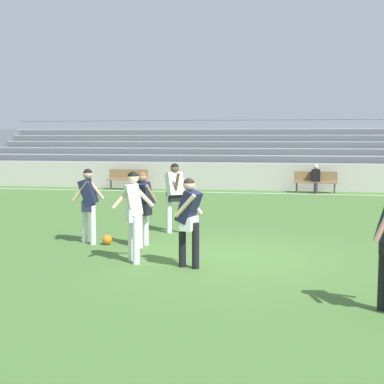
{
  "coord_description": "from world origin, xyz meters",
  "views": [
    {
      "loc": [
        1.14,
        -10.18,
        2.32
      ],
      "look_at": [
        -1.31,
        3.15,
        0.94
      ],
      "focal_mm": 49.95,
      "sensor_mm": 36.0,
      "label": 1
    }
  ],
  "objects_px": {
    "player_white_wide_left": "(133,208)",
    "soccer_ball": "(107,240)",
    "bench_near_wall_gap": "(316,180)",
    "player_dark_challenging": "(88,199)",
    "spectator_seated": "(316,176)",
    "player_white_pressing_high": "(175,191)",
    "player_dark_wide_right": "(189,215)",
    "bleacher_stand": "(201,154)",
    "bench_far_right": "(128,177)",
    "player_dark_trailing_run": "(142,202)"
  },
  "relations": [
    {
      "from": "spectator_seated",
      "to": "player_dark_wide_right",
      "type": "relative_size",
      "value": 0.75
    },
    {
      "from": "player_white_wide_left",
      "to": "bleacher_stand",
      "type": "bearing_deg",
      "value": 95.46
    },
    {
      "from": "spectator_seated",
      "to": "player_dark_trailing_run",
      "type": "relative_size",
      "value": 0.75
    },
    {
      "from": "bench_far_right",
      "to": "player_dark_challenging",
      "type": "xyz_separation_m",
      "value": [
        2.84,
        -12.04,
        0.43
      ]
    },
    {
      "from": "bleacher_stand",
      "to": "player_white_wide_left",
      "type": "bearing_deg",
      "value": -84.54
    },
    {
      "from": "player_white_pressing_high",
      "to": "soccer_ball",
      "type": "distance_m",
      "value": 2.25
    },
    {
      "from": "player_dark_trailing_run",
      "to": "player_dark_wide_right",
      "type": "xyz_separation_m",
      "value": [
        1.32,
        -1.66,
        0.0
      ]
    },
    {
      "from": "player_dark_trailing_run",
      "to": "player_white_wide_left",
      "type": "distance_m",
      "value": 1.45
    },
    {
      "from": "bleacher_stand",
      "to": "player_dark_wide_right",
      "type": "distance_m",
      "value": 18.71
    },
    {
      "from": "bench_near_wall_gap",
      "to": "bleacher_stand",
      "type": "bearing_deg",
      "value": 140.5
    },
    {
      "from": "bench_near_wall_gap",
      "to": "player_dark_wide_right",
      "type": "distance_m",
      "value": 14.11
    },
    {
      "from": "bleacher_stand",
      "to": "spectator_seated",
      "type": "bearing_deg",
      "value": -40.19
    },
    {
      "from": "spectator_seated",
      "to": "player_white_pressing_high",
      "type": "height_order",
      "value": "player_white_pressing_high"
    },
    {
      "from": "player_dark_challenging",
      "to": "bench_far_right",
      "type": "bearing_deg",
      "value": 103.28
    },
    {
      "from": "bench_near_wall_gap",
      "to": "spectator_seated",
      "type": "xyz_separation_m",
      "value": [
        0.0,
        -0.12,
        0.16
      ]
    },
    {
      "from": "player_dark_challenging",
      "to": "player_white_pressing_high",
      "type": "distance_m",
      "value": 2.28
    },
    {
      "from": "player_white_wide_left",
      "to": "soccer_ball",
      "type": "relative_size",
      "value": 7.73
    },
    {
      "from": "bench_far_right",
      "to": "spectator_seated",
      "type": "bearing_deg",
      "value": -0.81
    },
    {
      "from": "player_dark_wide_right",
      "to": "player_white_pressing_high",
      "type": "relative_size",
      "value": 0.95
    },
    {
      "from": "bench_near_wall_gap",
      "to": "player_dark_challenging",
      "type": "xyz_separation_m",
      "value": [
        -5.4,
        -12.04,
        0.43
      ]
    },
    {
      "from": "player_white_wide_left",
      "to": "soccer_ball",
      "type": "xyz_separation_m",
      "value": [
        -1.05,
        1.48,
        -0.91
      ]
    },
    {
      "from": "bleacher_stand",
      "to": "bench_far_right",
      "type": "height_order",
      "value": "bleacher_stand"
    },
    {
      "from": "player_dark_challenging",
      "to": "player_dark_wide_right",
      "type": "height_order",
      "value": "player_dark_challenging"
    },
    {
      "from": "spectator_seated",
      "to": "bench_far_right",
      "type": "bearing_deg",
      "value": 179.19
    },
    {
      "from": "spectator_seated",
      "to": "soccer_ball",
      "type": "relative_size",
      "value": 5.5
    },
    {
      "from": "bench_near_wall_gap",
      "to": "bench_far_right",
      "type": "bearing_deg",
      "value": 180.0
    },
    {
      "from": "player_dark_wide_right",
      "to": "soccer_ball",
      "type": "bearing_deg",
      "value": 141.35
    },
    {
      "from": "player_dark_wide_right",
      "to": "player_white_pressing_high",
      "type": "distance_m",
      "value": 3.57
    },
    {
      "from": "bench_far_right",
      "to": "spectator_seated",
      "type": "distance_m",
      "value": 8.25
    },
    {
      "from": "player_dark_wide_right",
      "to": "player_white_pressing_high",
      "type": "height_order",
      "value": "player_white_pressing_high"
    },
    {
      "from": "player_white_pressing_high",
      "to": "player_dark_wide_right",
      "type": "bearing_deg",
      "value": -73.72
    },
    {
      "from": "bench_near_wall_gap",
      "to": "player_dark_trailing_run",
      "type": "height_order",
      "value": "player_dark_trailing_run"
    },
    {
      "from": "spectator_seated",
      "to": "player_dark_challenging",
      "type": "xyz_separation_m",
      "value": [
        -5.4,
        -11.93,
        0.28
      ]
    },
    {
      "from": "bleacher_stand",
      "to": "player_dark_wide_right",
      "type": "relative_size",
      "value": 14.68
    },
    {
      "from": "player_dark_challenging",
      "to": "bench_near_wall_gap",
      "type": "bearing_deg",
      "value": 65.84
    },
    {
      "from": "spectator_seated",
      "to": "player_white_wide_left",
      "type": "distance_m",
      "value": 14.04
    },
    {
      "from": "player_dark_wide_right",
      "to": "soccer_ball",
      "type": "relative_size",
      "value": 7.32
    },
    {
      "from": "player_dark_wide_right",
      "to": "soccer_ball",
      "type": "distance_m",
      "value": 2.87
    },
    {
      "from": "bench_near_wall_gap",
      "to": "player_dark_trailing_run",
      "type": "bearing_deg",
      "value": -108.84
    },
    {
      "from": "spectator_seated",
      "to": "player_white_wide_left",
      "type": "height_order",
      "value": "player_white_wide_left"
    },
    {
      "from": "spectator_seated",
      "to": "bench_near_wall_gap",
      "type": "bearing_deg",
      "value": 90.0
    },
    {
      "from": "bench_near_wall_gap",
      "to": "player_dark_trailing_run",
      "type": "xyz_separation_m",
      "value": [
        -4.15,
        -12.16,
        0.4
      ]
    },
    {
      "from": "bench_near_wall_gap",
      "to": "player_dark_challenging",
      "type": "distance_m",
      "value": 13.21
    },
    {
      "from": "bleacher_stand",
      "to": "bench_near_wall_gap",
      "type": "bearing_deg",
      "value": -39.5
    },
    {
      "from": "player_dark_challenging",
      "to": "player_dark_trailing_run",
      "type": "bearing_deg",
      "value": -5.36
    },
    {
      "from": "soccer_ball",
      "to": "spectator_seated",
      "type": "bearing_deg",
      "value": 67.5
    },
    {
      "from": "player_dark_trailing_run",
      "to": "player_dark_wide_right",
      "type": "height_order",
      "value": "player_dark_wide_right"
    },
    {
      "from": "player_dark_trailing_run",
      "to": "spectator_seated",
      "type": "bearing_deg",
      "value": 70.99
    },
    {
      "from": "bench_near_wall_gap",
      "to": "soccer_ball",
      "type": "height_order",
      "value": "bench_near_wall_gap"
    },
    {
      "from": "bench_far_right",
      "to": "player_dark_challenging",
      "type": "distance_m",
      "value": 12.38
    }
  ]
}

